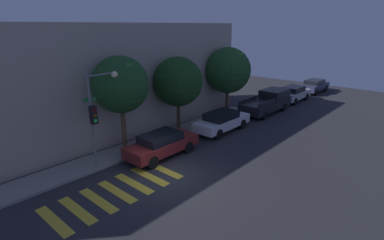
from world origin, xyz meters
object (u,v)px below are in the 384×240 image
traffic_light_pole (98,107)px  tree_far_end (228,70)px  sedan_near_corner (162,144)px  pickup_truck (268,102)px  tree_near_corner (120,85)px  tree_midblock (178,82)px  sedan_tail_of_row (314,86)px  sedan_far_end (293,93)px  sedan_middle (222,121)px

traffic_light_pole → tree_far_end: (12.62, 1.03, 0.36)m
sedan_near_corner → tree_far_end: 10.28m
sedan_near_corner → tree_far_end: tree_far_end is taller
sedan_near_corner → pickup_truck: bearing=0.0°
tree_near_corner → tree_midblock: size_ratio=1.08×
sedan_near_corner → sedan_tail_of_row: bearing=0.0°
sedan_near_corner → sedan_far_end: size_ratio=1.01×
sedan_near_corner → sedan_far_end: bearing=0.0°
sedan_middle → pickup_truck: pickup_truck is taller
traffic_light_pole → sedan_near_corner: 4.20m
sedan_near_corner → tree_far_end: size_ratio=0.80×
sedan_far_end → tree_far_end: tree_far_end is taller
sedan_middle → tree_near_corner: 7.81m
traffic_light_pole → tree_midblock: size_ratio=0.96×
sedan_far_end → sedan_tail_of_row: (5.54, 0.00, -0.02)m
sedan_middle → traffic_light_pole: bearing=171.8°
pickup_truck → tree_near_corner: 13.88m
traffic_light_pole → pickup_truck: 15.71m
sedan_near_corner → tree_near_corner: bearing=111.7°
tree_near_corner → tree_midblock: 4.67m
tree_midblock → pickup_truck: bearing=-14.8°
sedan_middle → sedan_far_end: size_ratio=1.04×
tree_far_end → sedan_near_corner: bearing=-166.5°
pickup_truck → sedan_far_end: size_ratio=1.26×
tree_near_corner → tree_midblock: (4.65, 0.00, -0.46)m
tree_far_end → traffic_light_pole: bearing=-175.3°
sedan_far_end → sedan_tail_of_row: size_ratio=0.95×
sedan_middle → sedan_tail_of_row: (17.44, -0.00, 0.00)m
traffic_light_pole → sedan_tail_of_row: (26.28, -1.27, -2.59)m
sedan_near_corner → tree_far_end: (9.57, 2.30, 2.96)m
sedan_near_corner → sedan_tail_of_row: (23.23, 0.00, 0.01)m
tree_far_end → tree_midblock: bearing=180.0°
traffic_light_pole → tree_midblock: tree_midblock is taller
sedan_near_corner → tree_far_end: bearing=13.5°
sedan_near_corner → sedan_middle: bearing=0.0°
traffic_light_pole → sedan_far_end: size_ratio=1.14×
pickup_truck → traffic_light_pole: bearing=175.3°
pickup_truck → tree_near_corner: size_ratio=0.98×
pickup_truck → tree_far_end: size_ratio=1.00×
sedan_tail_of_row → tree_near_corner: size_ratio=0.82×
sedan_far_end → sedan_middle: bearing=180.0°
pickup_truck → tree_midblock: 9.37m
pickup_truck → tree_far_end: (-2.85, 2.30, 2.80)m
tree_near_corner → tree_far_end: tree_near_corner is taller
traffic_light_pole → sedan_tail_of_row: 26.44m
pickup_truck → tree_midblock: (-8.68, 2.30, 2.65)m
traffic_light_pole → tree_near_corner: 2.46m
tree_midblock → tree_far_end: bearing=0.0°
sedan_near_corner → pickup_truck: 12.42m
sedan_middle → sedan_tail_of_row: size_ratio=0.99×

